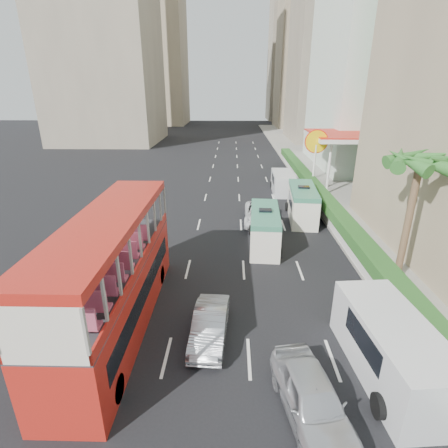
{
  "coord_description": "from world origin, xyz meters",
  "views": [
    {
      "loc": [
        -1.12,
        -12.63,
        9.75
      ],
      "look_at": [
        -1.5,
        4.0,
        3.2
      ],
      "focal_mm": 28.0,
      "sensor_mm": 36.0,
      "label": 1
    }
  ],
  "objects_px": {
    "double_decker_bus": "(114,273)",
    "panel_van_near": "(391,349)",
    "van_asset": "(259,223)",
    "panel_van_far": "(283,183)",
    "car_silver_lane_b": "(310,416)",
    "car_silver_lane_a": "(210,338)",
    "shell_station": "(341,161)",
    "minibus_near": "(265,228)",
    "palm_tree": "(408,222)",
    "minibus_far": "(302,203)"
  },
  "relations": [
    {
      "from": "car_silver_lane_a",
      "to": "car_silver_lane_b",
      "type": "height_order",
      "value": "car_silver_lane_b"
    },
    {
      "from": "car_silver_lane_a",
      "to": "panel_van_near",
      "type": "bearing_deg",
      "value": -11.7
    },
    {
      "from": "double_decker_bus",
      "to": "shell_station",
      "type": "relative_size",
      "value": 1.38
    },
    {
      "from": "minibus_near",
      "to": "panel_van_near",
      "type": "distance_m",
      "value": 11.58
    },
    {
      "from": "minibus_near",
      "to": "shell_station",
      "type": "bearing_deg",
      "value": 61.99
    },
    {
      "from": "car_silver_lane_a",
      "to": "minibus_near",
      "type": "relative_size",
      "value": 0.72
    },
    {
      "from": "car_silver_lane_a",
      "to": "panel_van_near",
      "type": "distance_m",
      "value": 6.88
    },
    {
      "from": "van_asset",
      "to": "panel_van_near",
      "type": "xyz_separation_m",
      "value": [
        3.54,
        -15.13,
        1.12
      ]
    },
    {
      "from": "van_asset",
      "to": "panel_van_far",
      "type": "relative_size",
      "value": 1.04
    },
    {
      "from": "car_silver_lane_a",
      "to": "shell_station",
      "type": "distance_m",
      "value": 26.82
    },
    {
      "from": "palm_tree",
      "to": "shell_station",
      "type": "relative_size",
      "value": 0.8
    },
    {
      "from": "car_silver_lane_a",
      "to": "panel_van_far",
      "type": "height_order",
      "value": "panel_van_far"
    },
    {
      "from": "car_silver_lane_b",
      "to": "minibus_far",
      "type": "distance_m",
      "value": 18.24
    },
    {
      "from": "minibus_near",
      "to": "palm_tree",
      "type": "height_order",
      "value": "palm_tree"
    },
    {
      "from": "car_silver_lane_b",
      "to": "minibus_far",
      "type": "relative_size",
      "value": 0.77
    },
    {
      "from": "car_silver_lane_a",
      "to": "panel_van_near",
      "type": "height_order",
      "value": "panel_van_near"
    },
    {
      "from": "van_asset",
      "to": "panel_van_far",
      "type": "bearing_deg",
      "value": 74.38
    },
    {
      "from": "minibus_far",
      "to": "shell_station",
      "type": "distance_m",
      "value": 11.14
    },
    {
      "from": "shell_station",
      "to": "double_decker_bus",
      "type": "bearing_deg",
      "value": -124.82
    },
    {
      "from": "van_asset",
      "to": "panel_van_far",
      "type": "xyz_separation_m",
      "value": [
        2.84,
        8.45,
        0.96
      ]
    },
    {
      "from": "panel_van_far",
      "to": "shell_station",
      "type": "distance_m",
      "value": 6.69
    },
    {
      "from": "car_silver_lane_a",
      "to": "car_silver_lane_b",
      "type": "relative_size",
      "value": 0.89
    },
    {
      "from": "palm_tree",
      "to": "minibus_far",
      "type": "bearing_deg",
      "value": 109.67
    },
    {
      "from": "double_decker_bus",
      "to": "car_silver_lane_b",
      "type": "distance_m",
      "value": 9.03
    },
    {
      "from": "car_silver_lane_b",
      "to": "palm_tree",
      "type": "xyz_separation_m",
      "value": [
        6.37,
        8.47,
        3.38
      ]
    },
    {
      "from": "car_silver_lane_a",
      "to": "minibus_far",
      "type": "bearing_deg",
      "value": 69.5
    },
    {
      "from": "double_decker_bus",
      "to": "car_silver_lane_a",
      "type": "relative_size",
      "value": 2.86
    },
    {
      "from": "panel_van_near",
      "to": "palm_tree",
      "type": "xyz_separation_m",
      "value": [
        3.22,
        6.63,
        2.26
      ]
    },
    {
      "from": "panel_van_far",
      "to": "palm_tree",
      "type": "height_order",
      "value": "palm_tree"
    },
    {
      "from": "double_decker_bus",
      "to": "panel_van_near",
      "type": "relative_size",
      "value": 1.97
    },
    {
      "from": "car_silver_lane_b",
      "to": "panel_van_far",
      "type": "height_order",
      "value": "panel_van_far"
    },
    {
      "from": "van_asset",
      "to": "palm_tree",
      "type": "distance_m",
      "value": 11.37
    },
    {
      "from": "minibus_near",
      "to": "panel_van_far",
      "type": "height_order",
      "value": "minibus_near"
    },
    {
      "from": "minibus_near",
      "to": "panel_van_far",
      "type": "relative_size",
      "value": 1.11
    },
    {
      "from": "car_silver_lane_b",
      "to": "panel_van_near",
      "type": "xyz_separation_m",
      "value": [
        3.16,
        1.85,
        1.12
      ]
    },
    {
      "from": "car_silver_lane_a",
      "to": "double_decker_bus",
      "type": "bearing_deg",
      "value": 171.68
    },
    {
      "from": "panel_van_far",
      "to": "car_silver_lane_a",
      "type": "bearing_deg",
      "value": -103.41
    },
    {
      "from": "car_silver_lane_a",
      "to": "panel_van_near",
      "type": "relative_size",
      "value": 0.69
    },
    {
      "from": "minibus_near",
      "to": "palm_tree",
      "type": "distance_m",
      "value": 8.36
    },
    {
      "from": "minibus_far",
      "to": "panel_van_far",
      "type": "height_order",
      "value": "minibus_far"
    },
    {
      "from": "double_decker_bus",
      "to": "panel_van_far",
      "type": "relative_size",
      "value": 2.29
    },
    {
      "from": "minibus_far",
      "to": "panel_van_near",
      "type": "bearing_deg",
      "value": -84.6
    },
    {
      "from": "car_silver_lane_a",
      "to": "van_asset",
      "type": "height_order",
      "value": "van_asset"
    },
    {
      "from": "double_decker_bus",
      "to": "shell_station",
      "type": "height_order",
      "value": "shell_station"
    },
    {
      "from": "panel_van_far",
      "to": "minibus_near",
      "type": "bearing_deg",
      "value": -101.17
    },
    {
      "from": "car_silver_lane_a",
      "to": "panel_van_near",
      "type": "xyz_separation_m",
      "value": [
        6.55,
        -1.78,
        1.12
      ]
    },
    {
      "from": "car_silver_lane_a",
      "to": "palm_tree",
      "type": "bearing_deg",
      "value": 29.89
    },
    {
      "from": "shell_station",
      "to": "palm_tree",
      "type": "bearing_deg",
      "value": -96.6
    },
    {
      "from": "minibus_near",
      "to": "panel_van_near",
      "type": "height_order",
      "value": "minibus_near"
    },
    {
      "from": "minibus_near",
      "to": "shell_station",
      "type": "xyz_separation_m",
      "value": [
        8.97,
        14.6,
        1.57
      ]
    }
  ]
}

